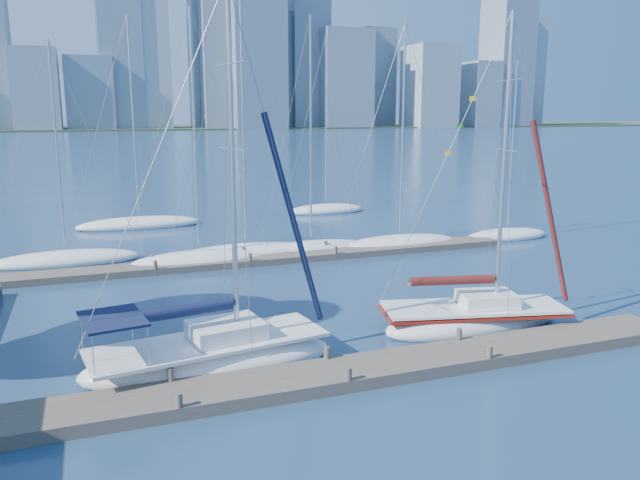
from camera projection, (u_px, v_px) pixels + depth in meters
name	position (u px, v px, depth m)	size (l,w,h in m)	color
ground	(337.00, 381.00, 19.59)	(700.00, 700.00, 0.00)	navy
near_dock	(337.00, 375.00, 19.54)	(26.00, 2.00, 0.40)	#4A4036
far_dock	(264.00, 259.00, 34.92)	(30.00, 1.80, 0.36)	#4A4036
far_shore	(101.00, 128.00, 313.49)	(800.00, 100.00, 1.50)	#38472D
sailboat_navy	(209.00, 340.00, 20.29)	(8.57, 3.90, 12.78)	white
sailboat_maroon	(474.00, 303.00, 24.21)	(7.92, 4.13, 12.35)	white
bg_boat_0	(67.00, 259.00, 34.57)	(8.19, 3.86, 12.35)	white
bg_boat_1	(200.00, 260.00, 34.37)	(7.93, 4.57, 13.94)	white
bg_boat_2	(246.00, 252.00, 36.13)	(8.68, 2.45, 15.30)	white
bg_boat_3	(311.00, 248.00, 37.40)	(7.69, 4.56, 13.93)	white
bg_boat_4	(400.00, 243.00, 38.83)	(8.15, 4.16, 13.78)	white
bg_boat_5	(507.00, 235.00, 41.44)	(6.46, 3.95, 11.76)	white
bg_boat_6	(139.00, 224.00, 45.45)	(9.06, 3.51, 15.27)	white
bg_boat_7	(326.00, 209.00, 52.09)	(6.97, 3.80, 14.59)	white
skyline	(136.00, 49.00, 284.67)	(504.01, 51.31, 125.92)	gray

